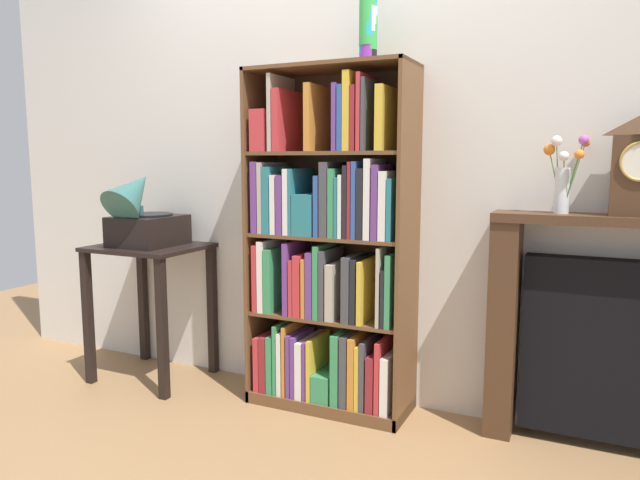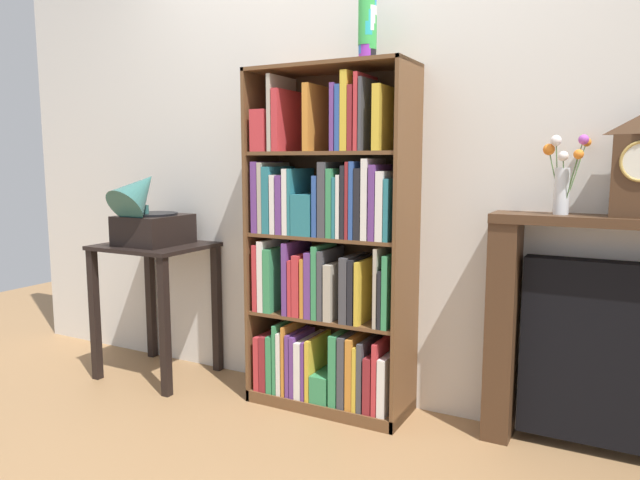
{
  "view_description": "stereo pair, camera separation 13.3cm",
  "coord_description": "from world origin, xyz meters",
  "views": [
    {
      "loc": [
        1.17,
        -2.47,
        1.24
      ],
      "look_at": [
        -0.06,
        0.11,
        0.84
      ],
      "focal_mm": 32.83,
      "sensor_mm": 36.0,
      "label": 1
    },
    {
      "loc": [
        1.29,
        -2.41,
        1.24
      ],
      "look_at": [
        -0.06,
        0.11,
        0.84
      ],
      "focal_mm": 32.83,
      "sensor_mm": 36.0,
      "label": 2
    }
  ],
  "objects": [
    {
      "name": "ground_plane",
      "position": [
        0.0,
        0.0,
        -0.01
      ],
      "size": [
        7.83,
        6.4,
        0.02
      ],
      "primitive_type": "cube",
      "color": "#997047"
    },
    {
      "name": "wall_back",
      "position": [
        0.11,
        0.32,
        1.3
      ],
      "size": [
        4.83,
        0.08,
        2.6
      ],
      "primitive_type": "cube",
      "color": "silver",
      "rests_on": "ground"
    },
    {
      "name": "bookshelf",
      "position": [
        -0.0,
        0.1,
        0.74
      ],
      "size": [
        0.81,
        0.33,
        1.68
      ],
      "color": "brown",
      "rests_on": "ground"
    },
    {
      "name": "cup_stack",
      "position": [
        0.18,
        0.13,
        1.84
      ],
      "size": [
        0.08,
        0.08,
        0.33
      ],
      "color": "black",
      "rests_on": "bookshelf"
    },
    {
      "name": "side_table_left",
      "position": [
        -1.08,
        0.03,
        0.57
      ],
      "size": [
        0.58,
        0.5,
        0.77
      ],
      "color": "black",
      "rests_on": "ground"
    },
    {
      "name": "gramophone",
      "position": [
        -1.08,
        -0.01,
        0.94
      ],
      "size": [
        0.32,
        0.46,
        0.47
      ],
      "color": "black",
      "rests_on": "side_table_left"
    },
    {
      "name": "fireplace_mantel",
      "position": [
        1.29,
        0.19,
        0.5
      ],
      "size": [
        1.05,
        0.21,
        1.01
      ],
      "color": "#472D1C",
      "rests_on": "ground"
    },
    {
      "name": "flower_vase",
      "position": [
        1.04,
        0.17,
        1.18
      ],
      "size": [
        0.18,
        0.17,
        0.32
      ],
      "color": "silver",
      "rests_on": "fireplace_mantel"
    }
  ]
}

